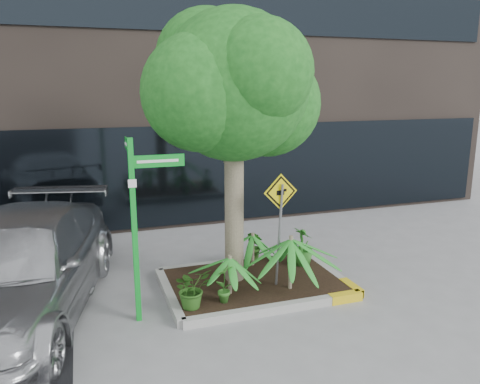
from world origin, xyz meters
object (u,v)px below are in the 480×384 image
object	(u,v)px
tree	(233,86)
cattle_sign	(280,212)
street_sign_post	(137,210)
parked_car	(17,269)

from	to	relation	value
tree	cattle_sign	distance (m)	2.32
tree	street_sign_post	size ratio (longest dim) A/B	1.72
parked_car	street_sign_post	size ratio (longest dim) A/B	1.94
tree	parked_car	size ratio (longest dim) A/B	0.88
parked_car	street_sign_post	distance (m)	2.21
tree	street_sign_post	world-z (taller)	tree
street_sign_post	parked_car	bearing A→B (deg)	160.78
parked_car	cattle_sign	distance (m)	4.41
cattle_sign	street_sign_post	bearing A→B (deg)	178.24
parked_car	cattle_sign	world-z (taller)	cattle_sign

